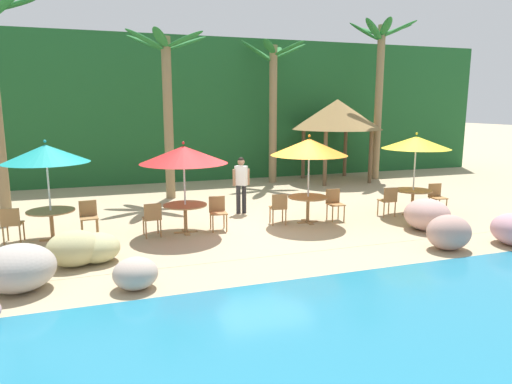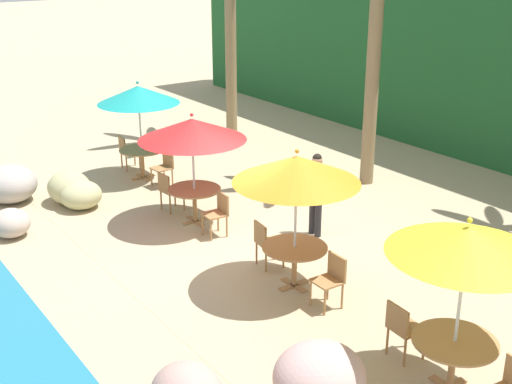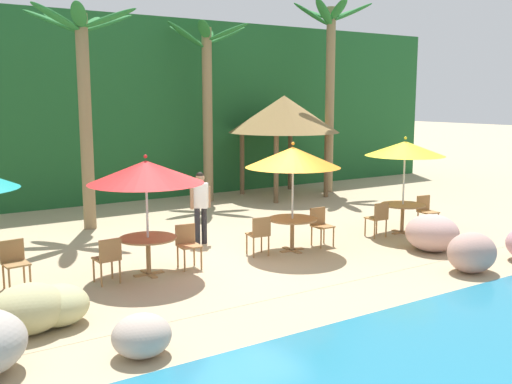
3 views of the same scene
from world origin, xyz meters
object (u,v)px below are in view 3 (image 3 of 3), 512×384
object	(u,v)px
chair_red_seaward	(187,243)
umbrella_orange	(293,157)
chair_teal_seaward	(14,260)
palm_tree_fourth	(330,67)
chair_orange_inland	(259,233)
umbrella_yellow	(405,149)
chair_yellow_seaward	(426,210)
palm_tree_second	(83,78)
waiter_in_white	(200,202)
dining_table_yellow	(403,209)
umbrella_red	(146,172)
chair_yellow_inland	(378,217)
dining_table_red	(148,244)
dining_table_orange	(292,224)
chair_orange_seaward	(320,223)
palm_tree_third	(207,84)
palapa_hut	(284,115)
chair_red_inland	(108,257)

from	to	relation	value
chair_red_seaward	umbrella_orange	bearing A→B (deg)	-2.32
chair_teal_seaward	palm_tree_fourth	bearing A→B (deg)	24.77
chair_orange_inland	umbrella_yellow	size ratio (longest dim) A/B	0.36
chair_yellow_seaward	palm_tree_second	world-z (taller)	palm_tree_second
waiter_in_white	dining_table_yellow	bearing A→B (deg)	-20.20
umbrella_red	palm_tree_second	world-z (taller)	palm_tree_second
palm_tree_fourth	chair_yellow_seaward	bearing A→B (deg)	-106.98
palm_tree_second	chair_yellow_inland	bearing A→B (deg)	-40.93
dining_table_red	dining_table_orange	distance (m)	3.38
chair_orange_seaward	palm_tree_third	size ratio (longest dim) A/B	0.15
chair_teal_seaward	umbrella_red	distance (m)	2.81
chair_orange_seaward	palm_tree_third	distance (m)	7.42
chair_red_seaward	palapa_hut	world-z (taller)	palapa_hut
chair_yellow_seaward	palm_tree_second	xyz separation A→B (m)	(-7.30, 4.84, 3.35)
chair_yellow_inland	palm_tree_third	bearing A→B (deg)	98.46
chair_red_seaward	umbrella_yellow	bearing A→B (deg)	-1.94
chair_yellow_inland	waiter_in_white	world-z (taller)	waiter_in_white
chair_teal_seaward	palm_tree_fourth	size ratio (longest dim) A/B	0.13
umbrella_red	dining_table_red	distance (m)	1.39
chair_yellow_seaward	umbrella_red	bearing A→B (deg)	178.74
chair_teal_seaward	chair_yellow_inland	world-z (taller)	same
chair_yellow_seaward	palm_tree_fourth	bearing A→B (deg)	73.02
palapa_hut	umbrella_yellow	bearing A→B (deg)	-97.64
dining_table_yellow	waiter_in_white	distance (m)	5.11
chair_teal_seaward	dining_table_red	distance (m)	2.39
chair_red_inland	umbrella_yellow	bearing A→B (deg)	-0.10
umbrella_red	chair_orange_seaward	xyz separation A→B (m)	(4.24, -0.00, -1.49)
palm_tree_fourth	palapa_hut	distance (m)	2.51
dining_table_yellow	chair_yellow_inland	size ratio (longest dim) A/B	1.26
chair_red_inland	umbrella_orange	size ratio (longest dim) A/B	0.36
palapa_hut	chair_orange_inland	bearing A→B (deg)	-129.33
chair_red_inland	palm_tree_second	world-z (taller)	palm_tree_second
chair_orange_seaward	palm_tree_fourth	world-z (taller)	palm_tree_fourth
umbrella_orange	dining_table_yellow	size ratio (longest dim) A/B	2.21
umbrella_orange	palm_tree_third	size ratio (longest dim) A/B	0.43
chair_red_seaward	chair_red_inland	size ratio (longest dim) A/B	1.00
chair_red_inland	palm_tree_third	size ratio (longest dim) A/B	0.15
dining_table_yellow	palapa_hut	bearing A→B (deg)	82.36
chair_red_seaward	palm_tree_second	distance (m)	5.74
palm_tree_second	palapa_hut	distance (m)	7.52
umbrella_orange	dining_table_yellow	distance (m)	3.69
chair_teal_seaward	umbrella_yellow	world-z (taller)	umbrella_yellow
chair_yellow_inland	chair_orange_inland	bearing A→B (deg)	177.57
chair_red_inland	chair_orange_inland	world-z (taller)	same
dining_table_yellow	palm_tree_fourth	distance (m)	7.76
umbrella_orange	palm_tree_fourth	bearing A→B (deg)	44.80
chair_teal_seaward	dining_table_red	size ratio (longest dim) A/B	0.79
chair_red_inland	palm_tree_third	xyz separation A→B (m)	(5.73, 6.76, 3.31)
umbrella_yellow	palm_tree_second	xyz separation A→B (m)	(-6.45, 4.83, 1.73)
chair_red_inland	waiter_in_white	bearing A→B (deg)	31.86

